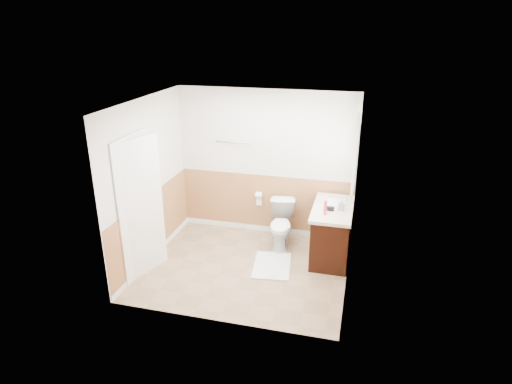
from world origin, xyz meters
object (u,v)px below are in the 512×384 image
(toilet, at_px, (281,225))
(lotion_bottle, at_px, (325,208))
(vanity_cabinet, at_px, (332,234))
(soap_dispenser, at_px, (342,205))
(bath_mat, at_px, (272,265))

(toilet, height_order, lotion_bottle, lotion_bottle)
(toilet, distance_m, lotion_bottle, 1.05)
(vanity_cabinet, relative_size, lotion_bottle, 5.00)
(toilet, xyz_separation_m, lotion_bottle, (0.73, -0.47, 0.59))
(toilet, bearing_deg, soap_dispenser, -21.73)
(lotion_bottle, distance_m, soap_dispenser, 0.31)
(lotion_bottle, height_order, soap_dispenser, lotion_bottle)
(soap_dispenser, bearing_deg, lotion_bottle, -134.55)
(bath_mat, relative_size, lotion_bottle, 3.64)
(toilet, distance_m, soap_dispenser, 1.14)
(vanity_cabinet, distance_m, soap_dispenser, 0.55)
(toilet, bearing_deg, bath_mat, -97.27)
(lotion_bottle, xyz_separation_m, soap_dispenser, (0.22, 0.22, -0.02))
(lotion_bottle, bearing_deg, soap_dispenser, 45.45)
(vanity_cabinet, distance_m, lotion_bottle, 0.64)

